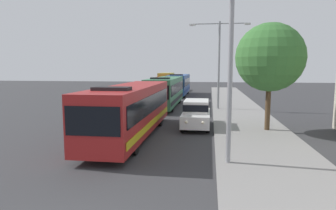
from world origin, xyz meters
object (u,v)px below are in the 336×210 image
streetlamp_mid (219,56)px  bus_lead (132,108)px  bus_middle (179,84)px  streetlamp_near (231,46)px  bus_second_in_line (166,91)px  roadside_tree (270,58)px  white_suv (196,113)px  box_truck_oncoming (166,81)px

streetlamp_mid → bus_lead: bearing=-114.3°
bus_middle → streetlamp_near: 32.12m
bus_lead → bus_middle: bearing=90.0°
bus_second_in_line → roadside_tree: (8.27, -11.25, 3.05)m
bus_lead → streetlamp_mid: 13.57m
bus_lead → roadside_tree: bearing=15.9°
streetlamp_near → bus_second_in_line: bearing=106.4°
bus_second_in_line → white_suv: bearing=-70.6°
streetlamp_near → bus_middle: bearing=99.7°
bus_second_in_line → streetlamp_near: streetlamp_near is taller
white_suv → bus_lead: bearing=-140.2°
white_suv → box_truck_oncoming: size_ratio=0.66×
bus_second_in_line → white_suv: size_ratio=2.53×
white_suv → streetlamp_near: 8.92m
bus_second_in_line → white_suv: bus_second_in_line is taller
white_suv → streetlamp_mid: bearing=79.1°
bus_middle → streetlamp_mid: bearing=-70.0°
bus_second_in_line → bus_middle: (-0.00, 13.14, -0.00)m
bus_middle → roadside_tree: roadside_tree is taller
bus_second_in_line → box_truck_oncoming: size_ratio=1.66×
box_truck_oncoming → bus_lead: bearing=-84.7°
bus_second_in_line → streetlamp_near: bearing=-73.6°
bus_lead → bus_second_in_line: same height
streetlamp_near → roadside_tree: size_ratio=1.16×
white_suv → roadside_tree: 5.93m
white_suv → roadside_tree: roadside_tree is taller
streetlamp_near → roadside_tree: (2.87, 7.09, -0.24)m
bus_lead → box_truck_oncoming: size_ratio=1.73×
white_suv → box_truck_oncoming: box_truck_oncoming is taller
streetlamp_near → roadside_tree: 7.65m
bus_lead → bus_second_in_line: 13.61m
bus_lead → streetlamp_near: (5.40, -4.74, 3.29)m
bus_second_in_line → white_suv: (3.70, -10.53, -0.66)m
white_suv → box_truck_oncoming: 33.06m
bus_lead → white_suv: bus_lead is taller
bus_second_in_line → streetlamp_mid: size_ratio=1.40×
bus_lead → roadside_tree: 9.12m
roadside_tree → bus_second_in_line: bearing=126.3°
streetlamp_near → roadside_tree: streetlamp_near is taller
bus_middle → white_suv: size_ratio=2.30×
box_truck_oncoming → streetlamp_near: 41.18m
bus_middle → white_suv: 23.97m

